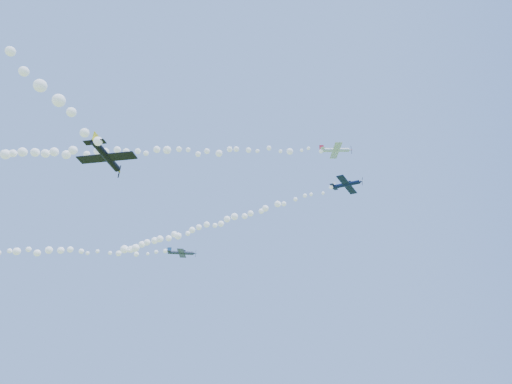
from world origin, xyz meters
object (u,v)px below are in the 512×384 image
(plane_black, at_px, (107,157))
(plane_navy, at_px, (347,184))
(plane_white, at_px, (336,150))
(plane_grey, at_px, (182,253))

(plane_black, bearing_deg, plane_navy, -38.73)
(plane_white, height_order, plane_black, plane_white)
(plane_navy, distance_m, plane_black, 52.67)
(plane_navy, xyz_separation_m, plane_black, (-27.65, -42.52, -14.17))
(plane_grey, bearing_deg, plane_white, -33.09)
(plane_white, height_order, plane_navy, plane_white)
(plane_white, relative_size, plane_navy, 0.93)
(plane_white, xyz_separation_m, plane_black, (-26.56, -35.60, -18.70))
(plane_navy, relative_size, plane_grey, 1.09)
(plane_white, xyz_separation_m, plane_navy, (1.09, 6.92, -4.53))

